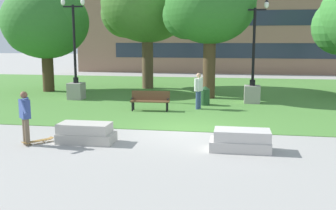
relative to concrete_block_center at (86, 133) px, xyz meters
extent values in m
plane|color=#A3A09B|center=(3.04, 2.01, -0.31)|extent=(140.00, 140.00, 0.00)
cube|color=#4C8438|center=(3.04, 12.01, -0.30)|extent=(40.00, 20.00, 0.02)
cube|color=#B2ADA3|center=(0.02, 0.00, -0.15)|extent=(1.80, 0.90, 0.32)
cube|color=#BBB6AB|center=(-0.03, 0.00, 0.17)|extent=(1.66, 0.83, 0.32)
cube|color=#BCB7B2|center=(4.91, -0.13, -0.15)|extent=(1.80, 0.90, 0.32)
cube|color=beige|center=(4.96, -0.13, 0.17)|extent=(1.66, 0.83, 0.32)
cylinder|color=brown|center=(-1.82, -0.53, 0.12)|extent=(0.15, 0.15, 0.86)
cylinder|color=brown|center=(-1.67, -0.66, 0.12)|extent=(0.15, 0.15, 0.86)
cube|color=#334784|center=(-1.74, -0.59, 0.85)|extent=(0.46, 0.45, 0.60)
cylinder|color=#334784|center=(-1.93, -0.20, 0.98)|extent=(0.43, 0.41, 0.43)
cylinder|color=#334784|center=(-1.55, -0.98, 0.98)|extent=(0.43, 0.41, 0.43)
sphere|color=brown|center=(-1.74, -0.59, 1.29)|extent=(0.22, 0.22, 0.22)
cube|color=olive|center=(-1.48, -0.38, -0.22)|extent=(0.65, 0.75, 0.02)
cube|color=olive|center=(-1.20, -0.03, -0.20)|extent=(0.23, 0.22, 0.06)
cube|color=olive|center=(-1.76, -0.73, -0.20)|extent=(0.23, 0.22, 0.06)
cylinder|color=silver|center=(-1.43, -0.14, -0.28)|extent=(0.06, 0.06, 0.06)
cylinder|color=silver|center=(-1.25, -0.27, -0.28)|extent=(0.06, 0.06, 0.06)
cylinder|color=silver|center=(-1.70, -0.48, -0.28)|extent=(0.06, 0.06, 0.06)
cylinder|color=silver|center=(-1.53, -0.62, -0.28)|extent=(0.06, 0.06, 0.06)
cube|color=brown|center=(0.89, 5.76, 0.15)|extent=(1.82, 0.53, 0.05)
cube|color=brown|center=(0.88, 6.01, 0.38)|extent=(1.80, 0.21, 0.46)
cube|color=black|center=(0.05, 5.72, 0.27)|extent=(0.08, 0.40, 0.04)
cube|color=black|center=(1.73, 5.80, 0.27)|extent=(0.08, 0.40, 0.04)
cylinder|color=black|center=(0.10, 5.56, -0.08)|extent=(0.07, 0.07, 0.41)
cylinder|color=black|center=(1.70, 5.64, -0.08)|extent=(0.07, 0.07, 0.41)
cylinder|color=black|center=(0.08, 5.88, -0.08)|extent=(0.07, 0.07, 0.41)
cylinder|color=black|center=(1.68, 5.96, -0.08)|extent=(0.07, 0.07, 0.41)
cube|color=gray|center=(-3.86, 8.59, 0.16)|extent=(0.80, 0.80, 0.90)
cylinder|color=black|center=(-3.86, 8.59, 0.76)|extent=(0.28, 0.28, 0.30)
cylinder|color=black|center=(-3.86, 8.59, 2.70)|extent=(0.14, 0.14, 4.18)
cube|color=black|center=(-3.86, 8.59, 4.70)|extent=(1.10, 0.08, 0.08)
ellipsoid|color=white|center=(-4.41, 8.59, 4.94)|extent=(0.22, 0.22, 0.36)
ellipsoid|color=white|center=(-3.31, 8.59, 4.94)|extent=(0.22, 0.22, 0.36)
cube|color=gray|center=(5.65, 8.90, 0.16)|extent=(0.80, 0.80, 0.90)
cylinder|color=black|center=(5.65, 8.90, 0.76)|extent=(0.28, 0.28, 0.30)
cylinder|color=black|center=(5.65, 8.90, 2.58)|extent=(0.14, 0.14, 3.93)
cube|color=black|center=(5.65, 8.90, 4.44)|extent=(1.10, 0.08, 0.08)
ellipsoid|color=white|center=(5.10, 8.90, 4.68)|extent=(0.22, 0.22, 0.36)
cone|color=black|center=(5.10, 8.90, 4.88)|extent=(0.20, 0.20, 0.13)
ellipsoid|color=white|center=(6.20, 8.90, 4.68)|extent=(0.22, 0.22, 0.36)
cone|color=black|center=(6.20, 8.90, 4.88)|extent=(0.20, 0.20, 0.13)
cylinder|color=#4C3823|center=(3.32, 10.25, 1.58)|extent=(0.69, 0.69, 3.74)
ellipsoid|color=#2D6B28|center=(3.32, 10.25, 4.81)|extent=(4.93, 4.93, 4.19)
sphere|color=#2D6B28|center=(1.96, 10.75, 4.32)|extent=(2.71, 2.71, 2.71)
cylinder|color=#42301E|center=(-6.89, 11.44, 1.14)|extent=(0.71, 0.71, 2.86)
ellipsoid|color=#2D6B28|center=(-6.89, 11.44, 4.04)|extent=(5.32, 5.32, 4.53)
sphere|color=#2D6B28|center=(-8.35, 11.98, 3.50)|extent=(2.93, 2.93, 2.93)
sphere|color=#2D6B28|center=(-5.56, 10.91, 4.30)|extent=(2.66, 2.66, 2.66)
cylinder|color=brown|center=(-1.01, 14.01, 1.68)|extent=(0.74, 0.74, 3.94)
ellipsoid|color=#42752D|center=(-1.01, 14.01, 5.30)|extent=(6.00, 6.00, 5.10)
sphere|color=#42752D|center=(-2.66, 14.61, 4.70)|extent=(3.30, 3.30, 3.30)
cylinder|color=#234C28|center=(3.28, 7.79, 0.11)|extent=(0.48, 0.48, 0.80)
cone|color=#234C28|center=(3.28, 7.79, 0.59)|extent=(0.49, 0.49, 0.16)
cylinder|color=#384C7A|center=(3.01, 6.53, 0.14)|extent=(0.15, 0.15, 0.86)
cylinder|color=#384C7A|center=(3.10, 6.71, 0.14)|extent=(0.15, 0.15, 0.86)
cube|color=white|center=(3.06, 6.62, 0.87)|extent=(0.39, 0.46, 0.60)
cylinder|color=white|center=(2.95, 6.39, 0.90)|extent=(0.14, 0.15, 0.55)
cylinder|color=white|center=(3.17, 6.85, 0.90)|extent=(0.14, 0.15, 0.55)
sphere|color=tan|center=(3.06, 6.62, 1.31)|extent=(0.22, 0.22, 0.22)
cube|color=#8E6B56|center=(5.14, 26.51, 4.38)|extent=(31.95, 1.00, 9.37)
cube|color=#232D3D|center=(5.14, 26.00, 1.89)|extent=(23.96, 0.03, 1.40)
cube|color=#232D3D|center=(5.14, 26.00, 4.89)|extent=(23.96, 0.03, 1.40)
camera|label=1|loc=(4.65, -11.74, 3.02)|focal=42.00mm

